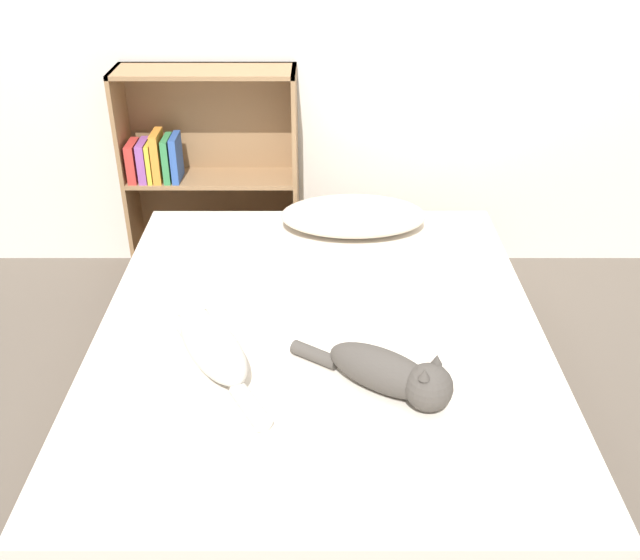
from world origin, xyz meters
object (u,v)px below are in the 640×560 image
(pillow, at_px, (353,216))
(cat_dark, at_px, (394,375))
(cat_light, at_px, (211,345))
(bookshelf, at_px, (206,172))
(bed, at_px, (320,376))

(pillow, distance_m, cat_dark, 1.12)
(cat_dark, bearing_deg, pillow, 127.74)
(pillow, distance_m, cat_light, 1.08)
(cat_dark, xyz_separation_m, bookshelf, (-0.78, 1.55, 0.03))
(bed, distance_m, cat_dark, 0.52)
(bookshelf, bearing_deg, cat_dark, -63.35)
(pillow, height_order, cat_light, cat_light)
(bed, distance_m, bookshelf, 1.35)
(bed, height_order, bookshelf, bookshelf)
(cat_light, bearing_deg, pillow, -57.16)
(bed, xyz_separation_m, pillow, (0.15, 0.76, 0.29))
(pillow, xyz_separation_m, cat_dark, (0.08, -1.12, 0.00))
(pillow, bearing_deg, cat_dark, -86.06)
(bed, bearing_deg, pillow, 79.11)
(pillow, bearing_deg, cat_light, -117.24)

